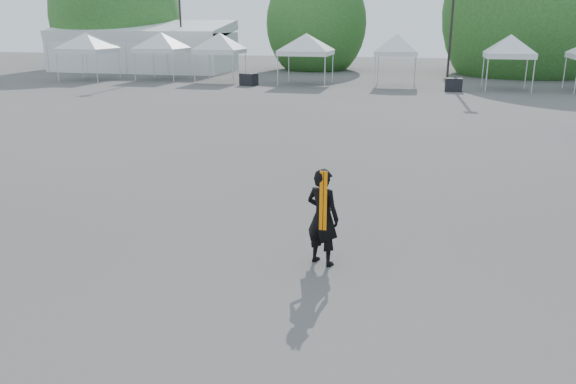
# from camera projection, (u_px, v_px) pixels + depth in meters

# --- Properties ---
(ground) EXTENTS (120.00, 120.00, 0.00)m
(ground) POSITION_uv_depth(u_px,v_px,m) (335.00, 242.00, 10.69)
(ground) COLOR #474442
(ground) RESTS_ON ground
(marquee) EXTENTS (15.00, 6.25, 4.23)m
(marquee) POSITION_uv_depth(u_px,v_px,m) (143.00, 47.00, 47.60)
(marquee) COLOR silver
(marquee) RESTS_ON ground
(tree_far_w) EXTENTS (4.80, 4.80, 7.30)m
(tree_far_w) POSITION_uv_depth(u_px,v_px,m) (116.00, 16.00, 50.54)
(tree_far_w) COLOR #382314
(tree_far_w) RESTS_ON ground
(tree_mid_w) EXTENTS (4.16, 4.16, 6.33)m
(tree_mid_w) POSITION_uv_depth(u_px,v_px,m) (316.00, 23.00, 48.56)
(tree_mid_w) COLOR #382314
(tree_mid_w) RESTS_ON ground
(tree_mid_e) EXTENTS (5.12, 5.12, 7.79)m
(tree_mid_e) POSITION_uv_depth(u_px,v_px,m) (529.00, 11.00, 43.57)
(tree_mid_e) COLOR #382314
(tree_mid_e) RESTS_ON ground
(tent_a) EXTENTS (4.64, 4.64, 3.88)m
(tent_a) POSITION_uv_depth(u_px,v_px,m) (86.00, 36.00, 40.00)
(tent_a) COLOR silver
(tent_a) RESTS_ON ground
(tent_b) EXTENTS (4.46, 4.46, 3.88)m
(tent_b) POSITION_uv_depth(u_px,v_px,m) (161.00, 36.00, 40.25)
(tent_b) COLOR silver
(tent_b) RESTS_ON ground
(tent_c) EXTENTS (4.21, 4.21, 3.88)m
(tent_c) POSITION_uv_depth(u_px,v_px,m) (220.00, 37.00, 38.72)
(tent_c) COLOR silver
(tent_c) RESTS_ON ground
(tent_d) EXTENTS (4.68, 4.68, 3.88)m
(tent_d) POSITION_uv_depth(u_px,v_px,m) (306.00, 38.00, 36.92)
(tent_d) COLOR silver
(tent_d) RESTS_ON ground
(tent_e) EXTENTS (3.78, 3.78, 3.88)m
(tent_e) POSITION_uv_depth(u_px,v_px,m) (397.00, 38.00, 35.99)
(tent_e) COLOR silver
(tent_e) RESTS_ON ground
(tent_f) EXTENTS (3.97, 3.97, 3.88)m
(tent_f) POSITION_uv_depth(u_px,v_px,m) (511.00, 39.00, 33.90)
(tent_f) COLOR silver
(tent_f) RESTS_ON ground
(man) EXTENTS (0.73, 0.63, 1.70)m
(man) POSITION_uv_depth(u_px,v_px,m) (323.00, 217.00, 9.52)
(man) COLOR black
(man) RESTS_ON ground
(crate_west) EXTENTS (1.20, 1.06, 0.79)m
(crate_west) POSITION_uv_depth(u_px,v_px,m) (249.00, 79.00, 37.13)
(crate_west) COLOR black
(crate_west) RESTS_ON ground
(crate_mid) EXTENTS (1.03, 0.82, 0.79)m
(crate_mid) POSITION_uv_depth(u_px,v_px,m) (454.00, 85.00, 33.95)
(crate_mid) COLOR black
(crate_mid) RESTS_ON ground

